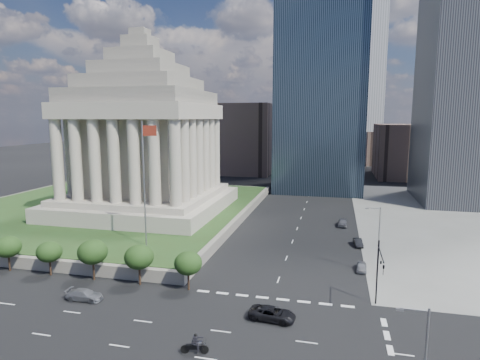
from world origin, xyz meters
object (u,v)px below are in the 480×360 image
(war_memorial, at_px, (143,122))
(parked_sedan_mid, at_px, (358,243))
(parked_sedan_far, at_px, (343,222))
(pickup_truck, at_px, (272,314))
(parked_sedan_near, at_px, (362,267))
(flagpole, at_px, (145,177))
(street_lamp_north, at_px, (378,237))
(traffic_signal_ne, at_px, (379,268))
(motorcycle_trail, at_px, (195,343))
(suv_grey, at_px, (85,295))

(war_memorial, relative_size, parked_sedan_mid, 10.22)
(parked_sedan_far, bearing_deg, pickup_truck, -98.13)
(war_memorial, xyz_separation_m, parked_sedan_near, (45.43, -21.77, -20.78))
(parked_sedan_far, bearing_deg, war_memorial, -173.18)
(flagpole, height_order, parked_sedan_mid, flagpole)
(parked_sedan_near, height_order, parked_sedan_far, parked_sedan_far)
(war_memorial, bearing_deg, parked_sedan_mid, -12.26)
(flagpole, distance_m, parked_sedan_far, 42.87)
(parked_sedan_near, bearing_deg, parked_sedan_far, 99.03)
(war_memorial, relative_size, street_lamp_north, 3.90)
(flagpole, height_order, traffic_signal_ne, flagpole)
(parked_sedan_mid, xyz_separation_m, parked_sedan_far, (-2.50, 12.99, 0.14))
(motorcycle_trail, bearing_deg, parked_sedan_mid, 53.75)
(flagpole, height_order, motorcycle_trail, flagpole)
(parked_sedan_mid, height_order, parked_sedan_far, parked_sedan_far)
(parked_sedan_mid, bearing_deg, war_memorial, 161.16)
(traffic_signal_ne, height_order, pickup_truck, traffic_signal_ne)
(parked_sedan_mid, bearing_deg, suv_grey, -145.16)
(parked_sedan_mid, bearing_deg, street_lamp_north, -88.64)
(pickup_truck, bearing_deg, suv_grey, 96.28)
(street_lamp_north, xyz_separation_m, parked_sedan_far, (-4.33, 26.11, -4.89))
(parked_sedan_far, bearing_deg, parked_sedan_mid, -76.42)
(pickup_truck, bearing_deg, war_memorial, 46.56)
(pickup_truck, height_order, motorcycle_trail, motorcycle_trail)
(street_lamp_north, distance_m, parked_sedan_near, 5.53)
(war_memorial, relative_size, flagpole, 1.95)
(street_lamp_north, distance_m, pickup_truck, 21.08)
(suv_grey, bearing_deg, motorcycle_trail, -115.69)
(parked_sedan_near, xyz_separation_m, parked_sedan_mid, (0.07, 11.89, 0.01))
(war_memorial, xyz_separation_m, street_lamp_north, (47.33, -23.00, -15.74))
(flagpole, relative_size, parked_sedan_far, 4.44)
(traffic_signal_ne, bearing_deg, street_lamp_north, 85.81)
(war_memorial, relative_size, motorcycle_trail, 14.15)
(traffic_signal_ne, bearing_deg, parked_sedan_near, 94.86)
(street_lamp_north, bearing_deg, flagpole, -178.37)
(street_lamp_north, bearing_deg, parked_sedan_near, 147.05)
(street_lamp_north, relative_size, pickup_truck, 1.91)
(parked_sedan_near, bearing_deg, suv_grey, -148.49)
(suv_grey, distance_m, motorcycle_trail, 18.77)
(parked_sedan_far, bearing_deg, flagpole, -135.99)
(traffic_signal_ne, xyz_separation_m, parked_sedan_far, (-3.50, 37.41, -4.48))
(war_memorial, xyz_separation_m, parked_sedan_far, (43.00, 3.11, -20.63))
(war_memorial, distance_m, traffic_signal_ne, 60.00)
(flagpole, bearing_deg, parked_sedan_mid, 22.95)
(flagpole, bearing_deg, suv_grey, -92.29)
(pickup_truck, height_order, parked_sedan_mid, pickup_truck)
(parked_sedan_mid, bearing_deg, flagpole, -163.63)
(flagpole, distance_m, pickup_truck, 30.07)
(street_lamp_north, xyz_separation_m, suv_grey, (-35.79, -16.84, -4.99))
(parked_sedan_far, bearing_deg, suv_grey, -123.54)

